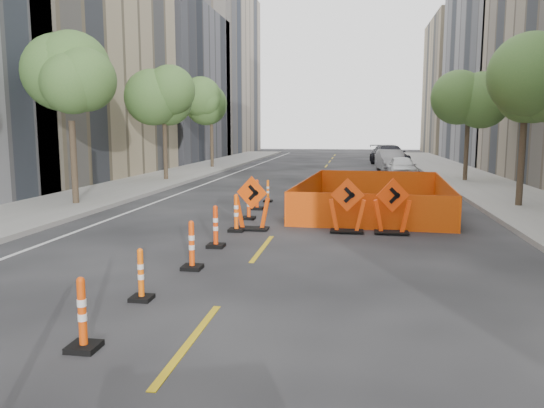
% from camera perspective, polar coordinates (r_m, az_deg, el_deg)
% --- Properties ---
extents(ground_plane, '(140.00, 140.00, 0.00)m').
position_cam_1_polar(ground_plane, '(9.70, -5.15, -10.00)').
color(ground_plane, black).
extents(sidewalk_left, '(4.00, 90.00, 0.15)m').
position_cam_1_polar(sidewalk_left, '(23.95, -19.26, 0.63)').
color(sidewalk_left, gray).
rests_on(sidewalk_left, ground).
extents(sidewalk_right, '(4.00, 90.00, 0.15)m').
position_cam_1_polar(sidewalk_right, '(22.19, 26.46, -0.34)').
color(sidewalk_right, gray).
rests_on(sidewalk_right, ground).
extents(bld_left_d, '(12.00, 16.00, 14.00)m').
position_cam_1_polar(bld_left_d, '(52.00, -13.21, 12.31)').
color(bld_left_d, '#4C4C51').
rests_on(bld_left_d, ground).
extents(bld_left_e, '(12.00, 20.00, 20.00)m').
position_cam_1_polar(bld_left_e, '(67.71, -7.94, 13.97)').
color(bld_left_e, gray).
rests_on(bld_left_e, ground).
extents(bld_right_d, '(12.00, 18.00, 20.00)m').
position_cam_1_polar(bld_right_d, '(51.77, 26.28, 15.07)').
color(bld_right_d, gray).
rests_on(bld_right_d, ground).
extents(bld_right_e, '(12.00, 14.00, 16.00)m').
position_cam_1_polar(bld_right_e, '(69.31, 21.59, 11.69)').
color(bld_right_e, tan).
rests_on(bld_right_e, ground).
extents(tree_l_b, '(2.80, 2.80, 5.95)m').
position_cam_1_polar(tree_l_b, '(21.78, -20.91, 11.59)').
color(tree_l_b, '#382B1E').
rests_on(tree_l_b, ground).
extents(tree_l_c, '(2.80, 2.80, 5.95)m').
position_cam_1_polar(tree_l_c, '(30.88, -11.55, 10.77)').
color(tree_l_c, '#382B1E').
rests_on(tree_l_c, ground).
extents(tree_l_d, '(2.80, 2.80, 5.95)m').
position_cam_1_polar(tree_l_d, '(40.40, -6.54, 10.22)').
color(tree_l_d, '#382B1E').
rests_on(tree_l_d, ground).
extents(tree_r_b, '(2.80, 2.80, 5.95)m').
position_cam_1_polar(tree_r_b, '(21.87, 25.68, 11.31)').
color(tree_r_b, '#382B1E').
rests_on(tree_r_b, ground).
extents(tree_r_c, '(2.80, 2.80, 5.95)m').
position_cam_1_polar(tree_r_c, '(31.58, 20.41, 10.37)').
color(tree_r_c, '#382B1E').
rests_on(tree_r_c, ground).
extents(channelizer_1, '(0.41, 0.41, 1.03)m').
position_cam_1_polar(channelizer_1, '(7.79, -19.74, -11.04)').
color(channelizer_1, '#D64109').
rests_on(channelizer_1, ground).
extents(channelizer_2, '(0.37, 0.37, 0.94)m').
position_cam_1_polar(channelizer_2, '(9.67, -13.93, -7.35)').
color(channelizer_2, '#F55F0A').
rests_on(channelizer_2, ground).
extents(channelizer_3, '(0.42, 0.42, 1.07)m').
position_cam_1_polar(channelizer_3, '(11.53, -8.64, -4.39)').
color(channelizer_3, '#F2470A').
rests_on(channelizer_3, ground).
extents(channelizer_4, '(0.43, 0.43, 1.08)m').
position_cam_1_polar(channelizer_4, '(13.55, -6.09, -2.42)').
color(channelizer_4, '#EC3C09').
rests_on(channelizer_4, ground).
extents(channelizer_5, '(0.44, 0.44, 1.12)m').
position_cam_1_polar(channelizer_5, '(15.59, -3.87, -0.95)').
color(channelizer_5, '#FF570A').
rests_on(channelizer_5, ground).
extents(channelizer_6, '(0.42, 0.42, 1.07)m').
position_cam_1_polar(channelizer_6, '(17.68, -2.52, 0.07)').
color(channelizer_6, '#FF4A0A').
rests_on(channelizer_6, ground).
extents(channelizer_7, '(0.45, 0.45, 1.13)m').
position_cam_1_polar(channelizer_7, '(19.78, -1.63, 1.02)').
color(channelizer_7, '#E84009').
rests_on(channelizer_7, ground).
extents(channelizer_8, '(0.36, 0.36, 0.91)m').
position_cam_1_polar(channelizer_8, '(21.88, -0.45, 1.42)').
color(channelizer_8, '#FF650A').
rests_on(channelizer_8, ground).
extents(chevron_sign_left, '(1.20, 0.89, 1.62)m').
position_cam_1_polar(chevron_sign_left, '(15.76, -2.15, 0.08)').
color(chevron_sign_left, '#E44509').
rests_on(chevron_sign_left, ground).
extents(chevron_sign_center, '(1.09, 0.68, 1.60)m').
position_cam_1_polar(chevron_sign_center, '(15.48, 8.10, -0.18)').
color(chevron_sign_center, '#FB440A').
rests_on(chevron_sign_center, ground).
extents(chevron_sign_right, '(1.22, 0.92, 1.62)m').
position_cam_1_polar(chevron_sign_right, '(15.51, 12.81, -0.25)').
color(chevron_sign_right, '#F73E0A').
rests_on(chevron_sign_right, ground).
extents(safety_fence, '(5.67, 9.04, 1.09)m').
position_cam_1_polar(safety_fence, '(20.37, 10.93, 1.02)').
color(safety_fence, orange).
rests_on(safety_fence, ground).
extents(parked_car_near, '(1.68, 3.98, 1.34)m').
position_cam_1_polar(parked_car_near, '(33.44, 13.81, 3.88)').
color(parked_car_near, white).
rests_on(parked_car_near, ground).
extents(parked_car_mid, '(2.06, 4.76, 1.52)m').
position_cam_1_polar(parked_car_mid, '(38.26, 12.63, 4.56)').
color(parked_car_mid, gray).
rests_on(parked_car_mid, ground).
extents(parked_car_far, '(3.40, 6.12, 1.68)m').
position_cam_1_polar(parked_car_far, '(44.71, 12.50, 5.15)').
color(parked_car_far, black).
rests_on(parked_car_far, ground).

